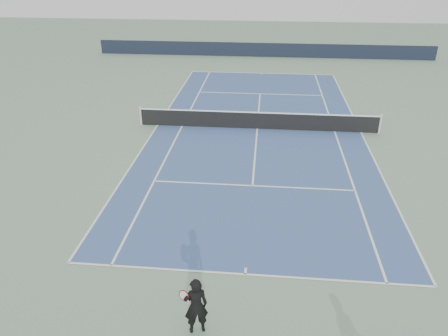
{
  "coord_description": "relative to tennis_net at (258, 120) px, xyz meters",
  "views": [
    {
      "loc": [
        0.37,
        -22.09,
        8.67
      ],
      "look_at": [
        -1.11,
        -7.06,
        1.1
      ],
      "focal_mm": 35.0,
      "sensor_mm": 36.0,
      "label": 1
    }
  ],
  "objects": [
    {
      "name": "tennis_net",
      "position": [
        0.0,
        0.0,
        0.0
      ],
      "size": [
        12.9,
        0.1,
        1.07
      ],
      "color": "silver",
      "rests_on": "ground"
    },
    {
      "name": "tennis_player",
      "position": [
        -1.11,
        -14.12,
        0.32
      ],
      "size": [
        0.82,
        0.62,
        1.65
      ],
      "color": "black",
      "rests_on": "ground"
    },
    {
      "name": "ground",
      "position": [
        0.0,
        0.0,
        -0.5
      ],
      "size": [
        80.0,
        80.0,
        0.0
      ],
      "primitive_type": "plane",
      "color": "gray"
    },
    {
      "name": "court_surface",
      "position": [
        0.0,
        0.0,
        -0.5
      ],
      "size": [
        10.97,
        23.77,
        0.01
      ],
      "primitive_type": "cube",
      "color": "#385385",
      "rests_on": "ground"
    },
    {
      "name": "windscreen_far",
      "position": [
        0.0,
        17.88,
        0.1
      ],
      "size": [
        30.0,
        0.25,
        1.2
      ],
      "primitive_type": "cube",
      "color": "black",
      "rests_on": "ground"
    }
  ]
}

